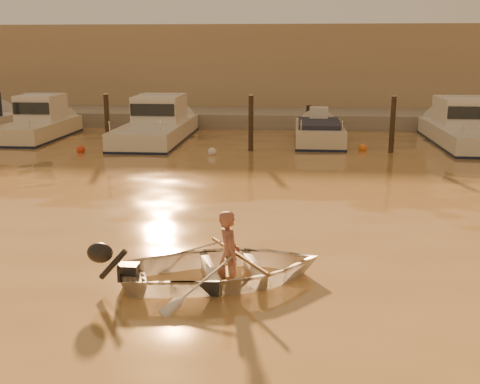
# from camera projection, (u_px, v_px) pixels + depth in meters

# --- Properties ---
(ground_plane) EXTENTS (160.00, 160.00, 0.00)m
(ground_plane) POSITION_uv_depth(u_px,v_px,m) (193.00, 314.00, 8.44)
(ground_plane) COLOR #97663C
(ground_plane) RESTS_ON ground
(dinghy) EXTENTS (3.80, 3.21, 0.67)m
(dinghy) POSITION_uv_depth(u_px,v_px,m) (223.00, 268.00, 9.60)
(dinghy) COLOR silver
(dinghy) RESTS_ON ground_plane
(person) EXTENTS (0.50, 0.61, 1.46)m
(person) POSITION_uv_depth(u_px,v_px,m) (229.00, 255.00, 9.57)
(person) COLOR #8E5647
(person) RESTS_ON dinghy
(outboard_motor) EXTENTS (0.98, 0.66, 0.70)m
(outboard_motor) POSITION_uv_depth(u_px,v_px,m) (128.00, 272.00, 9.26)
(outboard_motor) COLOR black
(outboard_motor) RESTS_ON dinghy
(oar_port) EXTENTS (1.10, 1.85, 0.13)m
(oar_port) POSITION_uv_depth(u_px,v_px,m) (238.00, 255.00, 9.60)
(oar_port) COLOR olive
(oar_port) RESTS_ON dinghy
(oar_starboard) EXTENTS (0.35, 2.09, 0.13)m
(oar_starboard) POSITION_uv_depth(u_px,v_px,m) (226.00, 256.00, 9.56)
(oar_starboard) COLOR brown
(oar_starboard) RESTS_ON dinghy
(moored_boat_1) EXTENTS (1.95, 5.92, 1.75)m
(moored_boat_1) POSITION_uv_depth(u_px,v_px,m) (37.00, 123.00, 24.59)
(moored_boat_1) COLOR beige
(moored_boat_1) RESTS_ON ground_plane
(moored_boat_2) EXTENTS (2.28, 7.63, 1.75)m
(moored_boat_2) POSITION_uv_depth(u_px,v_px,m) (157.00, 125.00, 24.15)
(moored_boat_2) COLOR silver
(moored_boat_2) RESTS_ON ground_plane
(moored_boat_3) EXTENTS (1.82, 5.36, 0.95)m
(moored_boat_3) POSITION_uv_depth(u_px,v_px,m) (319.00, 137.00, 23.67)
(moored_boat_3) COLOR beige
(moored_boat_3) RESTS_ON ground_plane
(moored_boat_4) EXTENTS (2.38, 7.30, 1.75)m
(moored_boat_4) POSITION_uv_depth(u_px,v_px,m) (467.00, 128.00, 23.08)
(moored_boat_4) COLOR beige
(moored_boat_4) RESTS_ON ground_plane
(piling_1) EXTENTS (0.18, 0.18, 2.20)m
(piling_1) POSITION_uv_depth(u_px,v_px,m) (107.00, 124.00, 22.08)
(piling_1) COLOR #2D2319
(piling_1) RESTS_ON ground_plane
(piling_2) EXTENTS (0.18, 0.18, 2.20)m
(piling_2) POSITION_uv_depth(u_px,v_px,m) (251.00, 126.00, 21.61)
(piling_2) COLOR #2D2319
(piling_2) RESTS_ON ground_plane
(piling_3) EXTENTS (0.18, 0.18, 2.20)m
(piling_3) POSITION_uv_depth(u_px,v_px,m) (392.00, 128.00, 21.17)
(piling_3) COLOR #2D2319
(piling_3) RESTS_ON ground_plane
(fender_b) EXTENTS (0.30, 0.30, 0.30)m
(fender_b) POSITION_uv_depth(u_px,v_px,m) (81.00, 150.00, 21.43)
(fender_b) COLOR red
(fender_b) RESTS_ON ground_plane
(fender_c) EXTENTS (0.30, 0.30, 0.30)m
(fender_c) POSITION_uv_depth(u_px,v_px,m) (212.00, 152.00, 20.96)
(fender_c) COLOR silver
(fender_c) RESTS_ON ground_plane
(fender_d) EXTENTS (0.30, 0.30, 0.30)m
(fender_d) POSITION_uv_depth(u_px,v_px,m) (363.00, 148.00, 21.77)
(fender_d) COLOR orange
(fender_d) RESTS_ON ground_plane
(fender_e) EXTENTS (0.30, 0.30, 0.30)m
(fender_e) POSITION_uv_depth(u_px,v_px,m) (468.00, 153.00, 20.77)
(fender_e) COLOR white
(fender_e) RESTS_ON ground_plane
(quay) EXTENTS (52.00, 4.00, 1.00)m
(quay) POSITION_uv_depth(u_px,v_px,m) (267.00, 121.00, 29.22)
(quay) COLOR gray
(quay) RESTS_ON ground_plane
(waterfront_building) EXTENTS (46.00, 7.00, 4.80)m
(waterfront_building) POSITION_uv_depth(u_px,v_px,m) (272.00, 70.00, 34.02)
(waterfront_building) COLOR #9E8466
(waterfront_building) RESTS_ON quay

